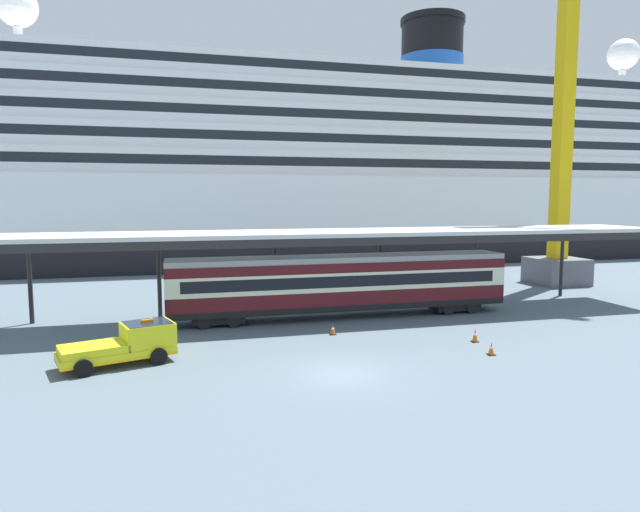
{
  "coord_description": "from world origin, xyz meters",
  "views": [
    {
      "loc": [
        -6.88,
        -22.69,
        7.88
      ],
      "look_at": [
        1.0,
        7.84,
        4.5
      ],
      "focal_mm": 30.46,
      "sensor_mm": 36.0,
      "label": 1
    }
  ],
  "objects": [
    {
      "name": "cruise_ship",
      "position": [
        17.92,
        49.41,
        10.95
      ],
      "size": [
        151.31,
        28.99,
        32.7
      ],
      "color": "black",
      "rests_on": "ground"
    },
    {
      "name": "ground_plane",
      "position": [
        0.0,
        0.0,
        0.0
      ],
      "size": [
        400.0,
        400.0,
        0.0
      ],
      "primitive_type": "plane",
      "color": "slate"
    },
    {
      "name": "dockside_crane",
      "position": [
        27.21,
        19.69,
        15.27
      ],
      "size": [
        15.76,
        4.4,
        49.67
      ],
      "color": "#595960",
      "rests_on": "ground"
    },
    {
      "name": "train_carriage",
      "position": [
        3.34,
        11.2,
        2.31
      ],
      "size": [
        22.46,
        2.81,
        4.11
      ],
      "color": "black",
      "rests_on": "ground"
    },
    {
      "name": "service_truck",
      "position": [
        -9.43,
        4.09,
        0.99
      ],
      "size": [
        5.57,
        3.54,
        2.02
      ],
      "color": "yellow",
      "rests_on": "ground"
    },
    {
      "name": "traffic_cone_near",
      "position": [
        1.53,
        6.9,
        0.3
      ],
      "size": [
        0.36,
        0.36,
        0.62
      ],
      "color": "black",
      "rests_on": "ground"
    },
    {
      "name": "platform_canopy",
      "position": [
        3.34,
        11.62,
        5.48
      ],
      "size": [
        46.63,
        6.09,
        5.72
      ],
      "color": "silver",
      "rests_on": "ground"
    },
    {
      "name": "traffic_cone_far",
      "position": [
        8.15,
        0.96,
        0.32
      ],
      "size": [
        0.36,
        0.36,
        0.66
      ],
      "color": "black",
      "rests_on": "ground"
    },
    {
      "name": "traffic_cone_mid",
      "position": [
        8.67,
        3.41,
        0.36
      ],
      "size": [
        0.36,
        0.36,
        0.73
      ],
      "color": "black",
      "rests_on": "ground"
    }
  ]
}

